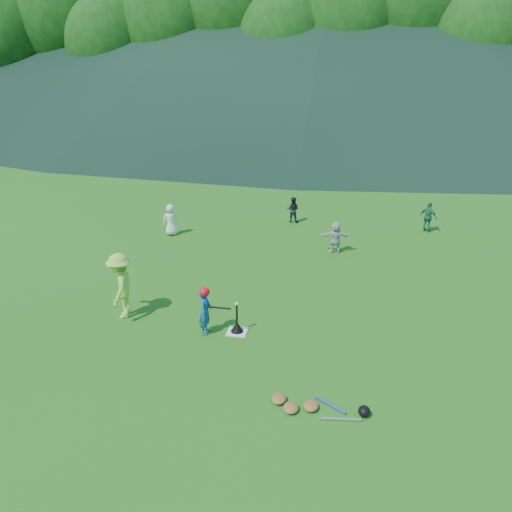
% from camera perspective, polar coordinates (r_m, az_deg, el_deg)
% --- Properties ---
extents(ground, '(120.00, 120.00, 0.00)m').
position_cam_1_polar(ground, '(11.71, -2.17, -8.67)').
color(ground, '#235D15').
rests_on(ground, ground).
extents(home_plate, '(0.45, 0.45, 0.02)m').
position_cam_1_polar(home_plate, '(11.71, -2.17, -8.62)').
color(home_plate, silver).
rests_on(home_plate, ground).
extents(baseball, '(0.08, 0.08, 0.08)m').
position_cam_1_polar(baseball, '(11.35, -2.22, -5.47)').
color(baseball, white).
rests_on(baseball, batting_tee).
extents(batter_child, '(0.27, 0.42, 1.13)m').
position_cam_1_polar(batter_child, '(11.45, -5.82, -6.30)').
color(batter_child, navy).
rests_on(batter_child, ground).
extents(adult_coach, '(0.81, 1.16, 1.64)m').
position_cam_1_polar(adult_coach, '(12.43, -15.20, -3.30)').
color(adult_coach, '#8FCE3C').
rests_on(adult_coach, ground).
extents(fielder_a, '(0.64, 0.55, 1.11)m').
position_cam_1_polar(fielder_a, '(17.82, -9.72, 4.09)').
color(fielder_a, silver).
rests_on(fielder_a, ground).
extents(fielder_b, '(0.51, 0.42, 0.99)m').
position_cam_1_polar(fielder_b, '(19.01, 4.23, 5.31)').
color(fielder_b, black).
rests_on(fielder_b, ground).
extents(fielder_c, '(0.68, 0.62, 1.11)m').
position_cam_1_polar(fielder_c, '(18.92, 19.09, 4.23)').
color(fielder_c, '#206C45').
rests_on(fielder_c, ground).
extents(fielder_d, '(1.00, 0.42, 1.04)m').
position_cam_1_polar(fielder_d, '(16.19, 9.08, 2.13)').
color(fielder_d, '#BBBBBB').
rests_on(fielder_d, ground).
extents(batting_tee, '(0.30, 0.30, 0.68)m').
position_cam_1_polar(batting_tee, '(11.65, -2.18, -8.12)').
color(batting_tee, black).
rests_on(batting_tee, home_plate).
extents(batter_gear, '(0.73, 0.26, 0.50)m').
position_cam_1_polar(batter_gear, '(11.23, -5.80, -4.26)').
color(batter_gear, '#B90C1A').
rests_on(batter_gear, ground).
extents(equipment_pile, '(1.80, 0.63, 0.19)m').
position_cam_1_polar(equipment_pile, '(9.50, 6.28, -16.68)').
color(equipment_pile, olive).
rests_on(equipment_pile, ground).
extents(outfield_fence, '(70.07, 0.08, 1.33)m').
position_cam_1_polar(outfield_fence, '(38.24, 6.93, 14.10)').
color(outfield_fence, gray).
rests_on(outfield_fence, ground).
extents(tree_line, '(70.04, 11.40, 14.82)m').
position_cam_1_polar(tree_line, '(43.74, 8.26, 24.91)').
color(tree_line, '#382314').
rests_on(tree_line, ground).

